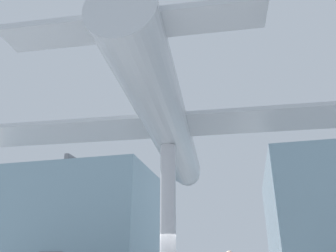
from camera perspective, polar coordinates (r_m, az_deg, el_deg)
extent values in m
cube|color=#7593A3|center=(33.28, -11.95, -17.10)|extent=(11.77, 15.39, 9.18)
cube|color=slate|center=(34.09, -11.27, -8.92)|extent=(0.36, 14.62, 0.60)
cube|color=slate|center=(32.13, 26.91, -5.99)|extent=(0.36, 14.62, 0.60)
cylinder|color=#B7B7BC|center=(13.30, 0.00, -15.98)|extent=(0.63, 0.63, 6.11)
cylinder|color=#B2B7BC|center=(14.35, 0.00, 0.00)|extent=(2.90, 14.73, 1.85)
cube|color=#B2B7BC|center=(14.35, 0.00, 0.00)|extent=(21.90, 3.92, 0.18)
cube|color=#B2B7BC|center=(9.00, -6.76, 16.89)|extent=(7.02, 1.50, 0.18)
cone|color=#B2B7BC|center=(21.75, 3.30, -8.04)|extent=(1.65, 1.22, 1.57)
sphere|color=black|center=(22.45, 3.50, -8.51)|extent=(0.44, 0.44, 0.44)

